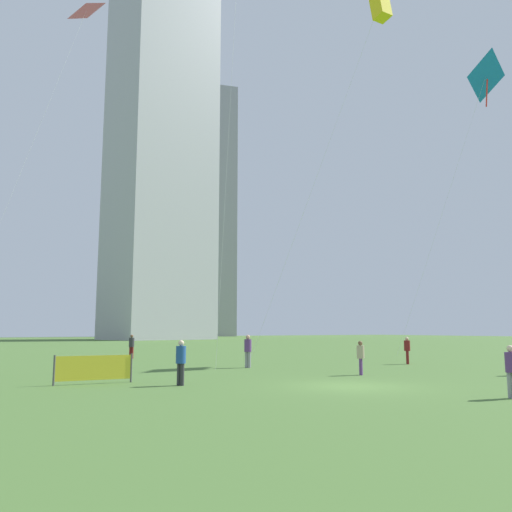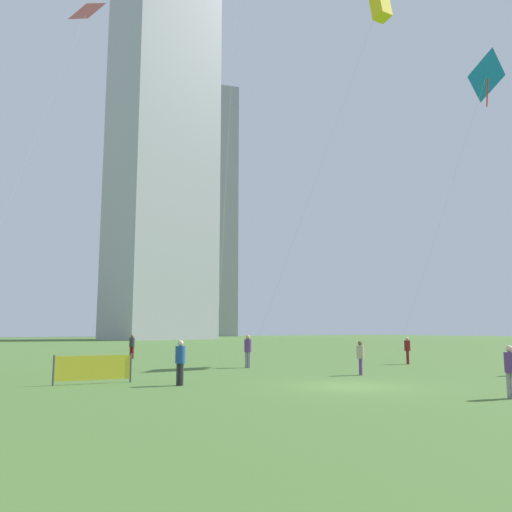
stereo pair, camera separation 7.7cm
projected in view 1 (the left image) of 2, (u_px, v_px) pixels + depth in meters
name	position (u px, v px, depth m)	size (l,w,h in m)	color
ground	(351.00, 386.00, 19.84)	(280.00, 280.00, 0.00)	#476B30
person_standing_0	(248.00, 349.00, 29.59)	(0.41, 0.41, 1.83)	gray
person_standing_1	(132.00, 345.00, 38.54)	(0.39, 0.39, 1.76)	maroon
person_standing_2	(361.00, 355.00, 24.84)	(0.35, 0.35, 1.59)	#593372
person_standing_3	(511.00, 368.00, 16.50)	(0.36, 0.36, 1.64)	gray
person_standing_5	(407.00, 348.00, 32.60)	(0.37, 0.37, 1.68)	maroon
person_standing_6	(181.00, 359.00, 20.27)	(0.38, 0.38, 1.73)	#2D2D33
kite_flying_0	(86.00, 12.00, 48.08)	(10.45, 3.20, 32.02)	silver
kite_flying_1	(485.00, 78.00, 39.55)	(3.73, 9.45, 22.12)	silver
kite_flying_2	(380.00, 4.00, 32.31)	(4.22, 9.95, 23.24)	silver
distant_highrise_0	(194.00, 211.00, 172.68)	(24.70, 18.61, 81.49)	#939399
distant_highrise_1	(163.00, 124.00, 117.54)	(21.29, 14.37, 95.69)	#A8A8AD
event_banner	(94.00, 368.00, 20.79)	(3.05, 0.28, 1.16)	#4C4C4C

